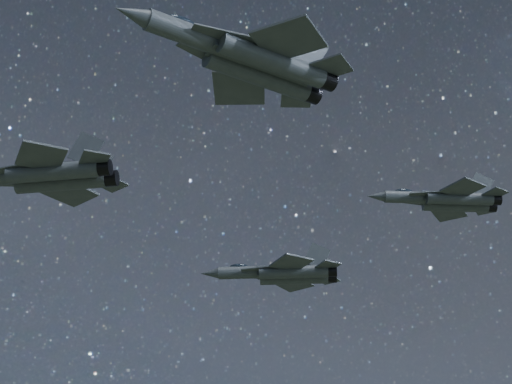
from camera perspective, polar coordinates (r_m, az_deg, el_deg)
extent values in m
cube|color=#343C41|center=(82.24, -13.35, 1.24)|extent=(8.68, 3.84, 1.36)
cylinder|color=#343C41|center=(81.02, -13.37, 1.33)|extent=(8.90, 3.95, 1.63)
cylinder|color=#343C41|center=(82.72, -12.86, 0.64)|extent=(8.90, 3.95, 1.63)
cylinder|color=black|center=(79.42, -10.14, 1.60)|extent=(1.72, 1.82, 1.51)
cylinder|color=black|center=(81.15, -9.69, 0.89)|extent=(1.72, 1.82, 1.51)
cube|color=#343C41|center=(82.43, -16.00, 1.47)|extent=(5.37, 3.48, 0.13)
cube|color=#343C41|center=(84.67, -15.25, 0.56)|extent=(5.52, 1.60, 0.13)
cube|color=#343C41|center=(79.19, -14.13, 2.31)|extent=(5.07, 5.43, 0.21)
cube|color=#343C41|center=(84.94, -12.39, -0.04)|extent=(6.00, 5.97, 0.21)
cube|color=#343C41|center=(78.54, -10.72, 2.18)|extent=(2.98, 3.13, 0.16)
cube|color=#343C41|center=(82.51, -9.67, 0.55)|extent=(3.55, 3.55, 0.16)
cube|color=#343C41|center=(80.74, -11.28, 2.82)|extent=(3.46, 1.43, 3.72)
cube|color=#343C41|center=(82.86, -10.70, 1.92)|extent=(3.61, 0.86, 3.72)
cylinder|color=#343C41|center=(110.38, -0.51, -5.38)|extent=(7.88, 3.04, 1.63)
cone|color=#343C41|center=(110.85, -3.10, -5.44)|extent=(2.73, 1.90, 1.46)
ellipsoid|color=black|center=(110.77, -1.15, -5.02)|extent=(2.64, 1.54, 0.80)
cube|color=#343C41|center=(110.10, 2.32, -5.33)|extent=(8.68, 3.14, 1.35)
cylinder|color=#343C41|center=(108.95, 2.52, -5.34)|extent=(8.90, 3.24, 1.63)
cylinder|color=#343C41|center=(110.88, 2.56, -5.75)|extent=(8.90, 3.24, 1.63)
cylinder|color=black|center=(108.96, 5.05, -5.26)|extent=(1.61, 1.73, 1.50)
cylinder|color=black|center=(110.89, 5.04, -5.67)|extent=(1.61, 1.73, 1.50)
cube|color=#343C41|center=(108.91, 0.42, -5.14)|extent=(5.46, 3.08, 0.13)
cube|color=#343C41|center=(111.51, 0.51, -5.69)|extent=(5.42, 1.16, 0.13)
cube|color=#343C41|center=(106.72, 2.37, -4.74)|extent=(5.31, 5.61, 0.21)
cube|color=#343C41|center=(113.29, 2.49, -6.12)|extent=(5.95, 5.98, 0.21)
cube|color=#343C41|center=(107.78, 4.84, -4.90)|extent=(3.12, 3.25, 0.16)
cube|color=#343C41|center=(112.22, 4.82, -5.84)|extent=(3.52, 3.54, 0.16)
cube|color=#343C41|center=(109.45, 4.08, -4.28)|extent=(3.53, 1.13, 3.71)
cube|color=#343C41|center=(111.85, 4.09, -4.81)|extent=(3.63, 0.64, 3.71)
cylinder|color=#343C41|center=(66.85, -4.03, 10.27)|extent=(8.24, 4.96, 1.74)
cone|color=#343C41|center=(65.19, -8.29, 11.68)|extent=(3.08, 2.52, 1.56)
ellipsoid|color=black|center=(66.92, -5.04, 11.18)|extent=(2.90, 2.15, 0.86)
cube|color=#343C41|center=(69.05, 0.29, 8.74)|extent=(9.03, 5.26, 1.45)
cylinder|color=#343C41|center=(68.18, 1.11, 8.75)|extent=(9.26, 5.42, 1.74)
cylinder|color=#343C41|center=(69.71, 0.13, 7.83)|extent=(9.26, 5.42, 1.74)
cylinder|color=black|center=(70.54, 4.67, 7.46)|extent=(1.98, 2.06, 1.61)
cylinder|color=black|center=(72.03, 3.65, 6.59)|extent=(1.98, 2.06, 1.61)
cube|color=#343C41|center=(66.45, -1.86, 10.33)|extent=(5.92, 2.51, 0.13)
cube|color=#343C41|center=(68.56, -3.11, 9.00)|extent=(5.45, 4.34, 0.13)
cube|color=#343C41|center=(66.42, 2.19, 10.13)|extent=(6.34, 6.19, 0.22)
cube|color=#343C41|center=(71.64, -1.14, 6.96)|extent=(4.85, 5.33, 0.22)
cube|color=#343C41|center=(69.51, 5.06, 8.30)|extent=(3.76, 3.71, 0.17)
cube|color=#343C41|center=(72.93, 2.70, 6.30)|extent=(2.84, 3.03, 0.17)
cube|color=#343C41|center=(70.70, 3.47, 9.44)|extent=(3.72, 1.46, 3.97)
cube|color=#343C41|center=(72.55, 2.22, 8.31)|extent=(3.48, 2.03, 3.97)
cylinder|color=#343C41|center=(96.23, 10.46, -0.36)|extent=(6.54, 1.76, 1.36)
cone|color=#343C41|center=(95.34, 8.00, -0.29)|extent=(2.17, 1.35, 1.22)
ellipsoid|color=black|center=(96.29, 9.82, 0.01)|extent=(2.13, 1.04, 0.67)
cube|color=#343C41|center=(97.37, 13.06, -0.45)|extent=(7.23, 1.75, 1.14)
cylinder|color=#343C41|center=(96.55, 13.42, -0.42)|extent=(7.41, 1.81, 1.36)
cylinder|color=#343C41|center=(98.04, 13.15, -0.89)|extent=(7.41, 1.81, 1.36)
cylinder|color=black|center=(97.76, 15.68, -0.48)|extent=(1.21, 1.33, 1.26)
cylinder|color=black|center=(99.24, 15.38, -0.94)|extent=(1.21, 1.33, 1.26)
cube|color=#343C41|center=(95.55, 11.53, -0.11)|extent=(4.64, 2.07, 0.10)
cube|color=#343C41|center=(97.58, 11.21, -0.75)|extent=(4.63, 1.55, 0.10)
cube|color=#343C41|center=(94.80, 13.64, 0.25)|extent=(4.71, 4.89, 0.17)
cube|color=#343C41|center=(99.87, 12.73, -1.34)|extent=(4.89, 4.99, 0.17)
cube|color=#343C41|center=(96.77, 15.67, -0.08)|extent=(2.77, 2.85, 0.13)
cube|color=#343C41|center=(100.16, 14.99, -1.14)|extent=(2.88, 2.93, 0.13)
cube|color=#343C41|center=(97.86, 14.77, 0.46)|extent=(3.03, 0.57, 3.11)
cube|color=#343C41|center=(99.69, 14.41, -0.13)|extent=(3.04, 0.44, 3.11)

